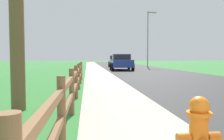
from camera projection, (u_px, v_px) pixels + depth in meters
name	position (u px, v px, depth m)	size (l,w,h in m)	color
ground_plane	(104.00, 68.00, 25.38)	(120.00, 120.00, 0.00)	#307232
road_asphalt	(131.00, 67.00, 27.75)	(7.00, 66.00, 0.01)	#2B2B2B
curb_concrete	(78.00, 68.00, 27.04)	(6.00, 66.00, 0.01)	#BFAD91
grass_verge	(65.00, 68.00, 26.88)	(5.00, 66.00, 0.00)	#307232
fire_hydrant	(199.00, 135.00, 2.37)	(0.47, 0.41, 0.82)	orange
rail_fence	(76.00, 79.00, 6.66)	(0.11, 11.59, 1.00)	brown
parked_suv_blue	(121.00, 62.00, 22.24)	(2.28, 4.36, 1.56)	navy
parked_car_white	(116.00, 61.00, 30.82)	(2.37, 4.62, 1.50)	white
street_lamp	(149.00, 34.00, 29.03)	(1.17, 0.20, 7.18)	gray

